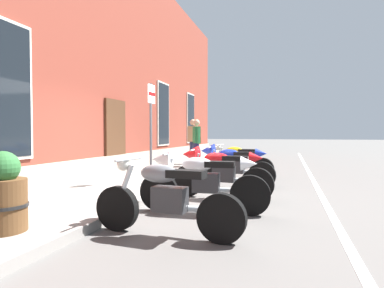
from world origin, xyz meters
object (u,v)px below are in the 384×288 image
motorcycle_grey_naked (165,199)px  motorcycle_white_sport (198,179)px  pedestrian_striped_shirt (197,140)px  pedestrian_tan_coat (193,139)px  parking_sign (151,119)px  barrel_planter (3,196)px  motorcycle_blue_sport (230,164)px  motorcycle_red_sport (218,170)px  motorcycle_yellow_naked (237,162)px

motorcycle_grey_naked → motorcycle_white_sport: size_ratio=0.95×
pedestrian_striped_shirt → motorcycle_white_sport: bearing=-164.4°
pedestrian_tan_coat → parking_sign: 5.20m
motorcycle_grey_naked → pedestrian_tan_coat: size_ratio=1.20×
motorcycle_white_sport → pedestrian_tan_coat: pedestrian_tan_coat is taller
parking_sign → barrel_planter: parking_sign is taller
pedestrian_striped_shirt → barrel_planter: bearing=179.2°
motorcycle_blue_sport → pedestrian_tan_coat: 4.93m
motorcycle_white_sport → motorcycle_red_sport: motorcycle_red_sport is taller
motorcycle_white_sport → pedestrian_striped_shirt: 6.52m
motorcycle_grey_naked → pedestrian_tan_coat: 8.79m
pedestrian_striped_shirt → parking_sign: (-4.24, -0.04, 0.58)m
pedestrian_striped_shirt → barrel_planter: size_ratio=1.73×
pedestrian_striped_shirt → barrel_planter: pedestrian_striped_shirt is taller
pedestrian_tan_coat → motorcycle_grey_naked: bearing=-166.4°
motorcycle_red_sport → pedestrian_tan_coat: pedestrian_tan_coat is taller
motorcycle_yellow_naked → pedestrian_striped_shirt: bearing=41.4°
motorcycle_red_sport → motorcycle_yellow_naked: (2.96, 0.04, -0.08)m
motorcycle_grey_naked → motorcycle_blue_sport: 4.15m
motorcycle_yellow_naked → motorcycle_red_sport: bearing=-179.2°
motorcycle_grey_naked → motorcycle_red_sport: (2.64, -0.14, 0.09)m
motorcycle_grey_naked → pedestrian_striped_shirt: size_ratio=1.23×
parking_sign → barrel_planter: (-4.16, 0.15, -1.11)m
motorcycle_white_sport → barrel_planter: (-2.14, 1.86, -0.00)m
motorcycle_white_sport → barrel_planter: bearing=139.1°
motorcycle_red_sport → pedestrian_striped_shirt: 5.31m
motorcycle_grey_naked → motorcycle_white_sport: 1.36m
motorcycle_red_sport → pedestrian_tan_coat: 6.30m
motorcycle_yellow_naked → pedestrian_striped_shirt: pedestrian_striped_shirt is taller
motorcycle_red_sport → pedestrian_striped_shirt: (4.97, 1.81, 0.52)m
motorcycle_white_sport → pedestrian_tan_coat: 7.50m
motorcycle_red_sport → motorcycle_yellow_naked: bearing=0.8°
pedestrian_striped_shirt → pedestrian_tan_coat: bearing=23.2°
motorcycle_red_sport → motorcycle_grey_naked: bearing=176.9°
motorcycle_yellow_naked → barrel_planter: bearing=163.6°
motorcycle_white_sport → motorcycle_yellow_naked: motorcycle_white_sport is taller
pedestrian_tan_coat → pedestrian_striped_shirt: bearing=-156.8°
motorcycle_yellow_naked → pedestrian_tan_coat: 3.68m
barrel_planter → pedestrian_striped_shirt: bearing=-0.8°
pedestrian_tan_coat → motorcycle_yellow_naked: bearing=-143.5°
motorcycle_white_sport → motorcycle_blue_sport: bearing=-1.2°
motorcycle_grey_naked → motorcycle_yellow_naked: bearing=-1.0°
motorcycle_white_sport → pedestrian_tan_coat: (7.17, 2.14, 0.55)m
pedestrian_tan_coat → barrel_planter: bearing=-178.3°
motorcycle_red_sport → parking_sign: bearing=67.8°
motorcycle_white_sport → barrel_planter: 2.84m
motorcycle_yellow_naked → barrel_planter: barrel_planter is taller
motorcycle_grey_naked → pedestrian_tan_coat: bearing=13.6°
motorcycle_blue_sport → pedestrian_tan_coat: (4.38, 2.20, 0.54)m
motorcycle_grey_naked → motorcycle_yellow_naked: motorcycle_yellow_naked is taller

